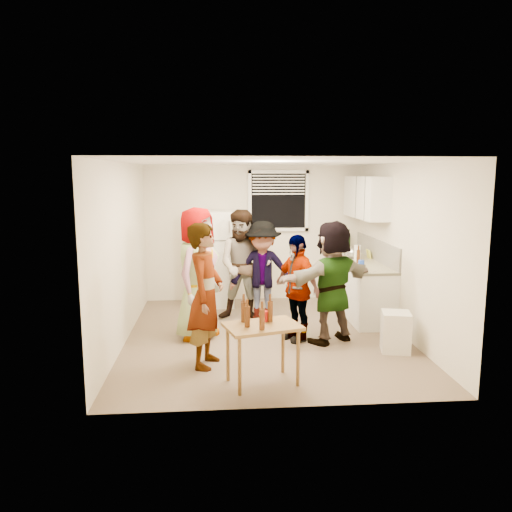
{
  "coord_description": "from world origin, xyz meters",
  "views": [
    {
      "loc": [
        -0.72,
        -6.94,
        2.33
      ],
      "look_at": [
        -0.13,
        0.25,
        1.15
      ],
      "focal_mm": 35.0,
      "sensor_mm": 36.0,
      "label": 1
    }
  ],
  "objects": [
    {
      "name": "guest_stripe",
      "position": [
        -0.84,
        -1.04,
        0.0
      ],
      "size": [
        1.87,
        1.09,
        0.42
      ],
      "primitive_type": "imported",
      "rotation": [
        0.0,
        0.0,
        1.3
      ],
      "color": "#141933",
      "rests_on": "ground"
    },
    {
      "name": "paper_towel",
      "position": [
        1.68,
        1.23,
        0.9
      ],
      "size": [
        0.12,
        0.12,
        0.25
      ],
      "primitive_type": "cylinder",
      "color": "white",
      "rests_on": "countertop"
    },
    {
      "name": "guest_grey",
      "position": [
        -0.98,
        0.05,
        0.0
      ],
      "size": [
        2.09,
        1.59,
        0.6
      ],
      "primitive_type": "imported",
      "rotation": [
        0.0,
        0.0,
        1.16
      ],
      "color": "gray",
      "rests_on": "ground"
    },
    {
      "name": "countertop",
      "position": [
        1.7,
        1.15,
        0.88
      ],
      "size": [
        0.64,
        2.22,
        0.04
      ],
      "primitive_type": "cube",
      "color": "#B9B191",
      "rests_on": "counter_lower"
    },
    {
      "name": "room",
      "position": [
        0.0,
        0.0,
        0.0
      ],
      "size": [
        4.0,
        4.5,
        2.5
      ],
      "primitive_type": null,
      "color": "silver",
      "rests_on": "ground"
    },
    {
      "name": "guest_black",
      "position": [
        0.42,
        -0.16,
        0.0
      ],
      "size": [
        1.75,
        1.52,
        0.37
      ],
      "primitive_type": "imported",
      "rotation": [
        0.0,
        0.0,
        -1.05
      ],
      "color": "black",
      "rests_on": "ground"
    },
    {
      "name": "refrigerator",
      "position": [
        -0.75,
        1.88,
        0.85
      ],
      "size": [
        0.7,
        0.7,
        1.7
      ],
      "primitive_type": "cube",
      "color": "white",
      "rests_on": "ground"
    },
    {
      "name": "blue_cup",
      "position": [
        1.52,
        0.46,
        0.9
      ],
      "size": [
        0.1,
        0.1,
        0.13
      ],
      "primitive_type": "cylinder",
      "color": "blue",
      "rests_on": "countertop"
    },
    {
      "name": "guest_back_right",
      "position": [
        0.02,
        0.82,
        0.0
      ],
      "size": [
        1.2,
        1.71,
        0.6
      ],
      "primitive_type": "imported",
      "rotation": [
        0.0,
        0.0,
        -0.1
      ],
      "color": "#434347",
      "rests_on": "ground"
    },
    {
      "name": "red_cup",
      "position": [
        -0.17,
        -1.5,
        0.68
      ],
      "size": [
        0.09,
        0.09,
        0.12
      ],
      "primitive_type": "cylinder",
      "color": "#990E09",
      "rests_on": "serving_table"
    },
    {
      "name": "window",
      "position": [
        0.45,
        2.21,
        1.85
      ],
      "size": [
        1.12,
        0.1,
        1.06
      ],
      "primitive_type": null,
      "color": "white",
      "rests_on": "room"
    },
    {
      "name": "beer_bottle_table",
      "position": [
        -0.11,
        -1.52,
        0.68
      ],
      "size": [
        0.06,
        0.06,
        0.23
      ],
      "primitive_type": "cylinder",
      "color": "#47230C",
      "rests_on": "serving_table"
    },
    {
      "name": "counter_lower",
      "position": [
        1.7,
        1.15,
        0.43
      ],
      "size": [
        0.6,
        2.2,
        0.86
      ],
      "primitive_type": "cube",
      "color": "white",
      "rests_on": "ground"
    },
    {
      "name": "serving_table",
      "position": [
        -0.21,
        -1.64,
        0.0
      ],
      "size": [
        0.93,
        0.74,
        0.68
      ],
      "primitive_type": null,
      "rotation": [
        0.0,
        0.0,
        0.28
      ],
      "color": "brown",
      "rests_on": "ground"
    },
    {
      "name": "picture_frame",
      "position": [
        1.92,
        1.37,
        0.97
      ],
      "size": [
        0.02,
        0.18,
        0.15
      ],
      "primitive_type": "cube",
      "color": "#F4F14F",
      "rests_on": "countertop"
    },
    {
      "name": "guest_back_left",
      "position": [
        -0.26,
        0.89,
        0.0
      ],
      "size": [
        1.21,
        1.93,
        0.68
      ],
      "primitive_type": "imported",
      "rotation": [
        0.0,
        0.0,
        -0.2
      ],
      "color": "brown",
      "rests_on": "ground"
    },
    {
      "name": "guest_orange",
      "position": [
        0.89,
        -0.29,
        0.0
      ],
      "size": [
        2.21,
        2.26,
        0.51
      ],
      "primitive_type": "imported",
      "rotation": [
        0.0,
        0.0,
        3.63
      ],
      "color": "#DE7F5B",
      "rests_on": "ground"
    },
    {
      "name": "beer_bottle_counter",
      "position": [
        1.6,
        0.9,
        0.9
      ],
      "size": [
        0.06,
        0.06,
        0.22
      ],
      "primitive_type": "cylinder",
      "color": "#47230C",
      "rests_on": "countertop"
    },
    {
      "name": "trash_bin",
      "position": [
        1.65,
        -0.75,
        0.25
      ],
      "size": [
        0.43,
        0.43,
        0.53
      ],
      "primitive_type": "cube",
      "rotation": [
        0.0,
        0.0,
        -0.22
      ],
      "color": "silver",
      "rests_on": "ground"
    },
    {
      "name": "upper_cabinets",
      "position": [
        1.83,
        1.35,
        1.95
      ],
      "size": [
        0.34,
        1.6,
        0.7
      ],
      "primitive_type": "cube",
      "color": "white",
      "rests_on": "room"
    },
    {
      "name": "wine_bottle",
      "position": [
        1.75,
        2.08,
        0.9
      ],
      "size": [
        0.08,
        0.08,
        0.32
      ],
      "primitive_type": "cylinder",
      "color": "black",
      "rests_on": "countertop"
    },
    {
      "name": "backsplash",
      "position": [
        1.99,
        1.15,
        1.08
      ],
      "size": [
        0.03,
        2.2,
        0.36
      ],
      "primitive_type": "cube",
      "color": "beige",
      "rests_on": "countertop"
    },
    {
      "name": "kettle",
      "position": [
        1.65,
        1.41,
        0.9
      ],
      "size": [
        0.32,
        0.3,
        0.21
      ],
      "primitive_type": null,
      "rotation": [
        0.0,
        0.0,
        0.4
      ],
      "color": "silver",
      "rests_on": "countertop"
    }
  ]
}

